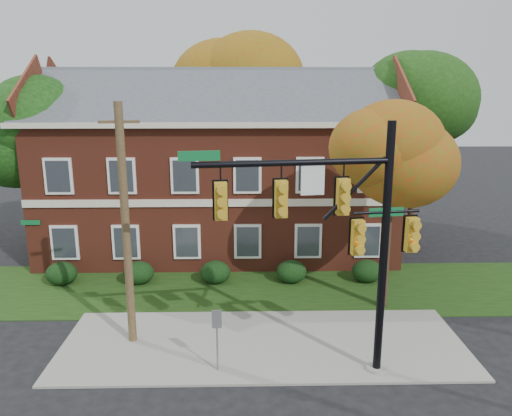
{
  "coord_description": "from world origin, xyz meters",
  "views": [
    {
      "loc": [
        -0.59,
        -14.84,
        8.8
      ],
      "look_at": [
        -0.21,
        3.0,
        4.45
      ],
      "focal_mm": 35.0,
      "sensor_mm": 36.0,
      "label": 1
    }
  ],
  "objects_px": {
    "hedge_center": "(215,272)",
    "tree_near_right": "(399,145)",
    "tree_left_rear": "(25,130)",
    "hedge_right": "(291,272)",
    "apartment_building": "(219,159)",
    "hedge_left": "(139,273)",
    "traffic_signal": "(339,226)",
    "sign_post": "(217,331)",
    "hedge_far_right": "(367,271)",
    "tree_far_rear": "(244,86)",
    "utility_pole": "(126,227)",
    "hedge_far_left": "(62,273)",
    "tree_right_rear": "(426,99)"
  },
  "relations": [
    {
      "from": "hedge_far_right",
      "to": "tree_far_rear",
      "type": "bearing_deg",
      "value": 113.37
    },
    {
      "from": "hedge_left",
      "to": "hedge_far_right",
      "type": "bearing_deg",
      "value": 0.0
    },
    {
      "from": "tree_near_right",
      "to": "tree_left_rear",
      "type": "distance_m",
      "value": 18.33
    },
    {
      "from": "tree_near_right",
      "to": "hedge_left",
      "type": "bearing_deg",
      "value": 165.19
    },
    {
      "from": "tree_left_rear",
      "to": "sign_post",
      "type": "xyz_separation_m",
      "value": [
        10.23,
        -11.54,
        -5.23
      ]
    },
    {
      "from": "tree_left_rear",
      "to": "tree_right_rear",
      "type": "xyz_separation_m",
      "value": [
        21.05,
        1.97,
        1.44
      ]
    },
    {
      "from": "traffic_signal",
      "to": "utility_pole",
      "type": "height_order",
      "value": "utility_pole"
    },
    {
      "from": "hedge_left",
      "to": "tree_left_rear",
      "type": "height_order",
      "value": "tree_left_rear"
    },
    {
      "from": "hedge_far_right",
      "to": "sign_post",
      "type": "bearing_deg",
      "value": -131.3
    },
    {
      "from": "tree_left_rear",
      "to": "tree_far_rear",
      "type": "relative_size",
      "value": 0.77
    },
    {
      "from": "tree_left_rear",
      "to": "hedge_right",
      "type": "bearing_deg",
      "value": -17.37
    },
    {
      "from": "apartment_building",
      "to": "hedge_left",
      "type": "height_order",
      "value": "apartment_building"
    },
    {
      "from": "hedge_far_right",
      "to": "hedge_right",
      "type": "bearing_deg",
      "value": 180.0
    },
    {
      "from": "hedge_right",
      "to": "hedge_far_left",
      "type": "bearing_deg",
      "value": 180.0
    },
    {
      "from": "hedge_right",
      "to": "traffic_signal",
      "type": "bearing_deg",
      "value": -85.37
    },
    {
      "from": "tree_far_rear",
      "to": "sign_post",
      "type": "relative_size",
      "value": 5.41
    },
    {
      "from": "tree_far_rear",
      "to": "apartment_building",
      "type": "bearing_deg",
      "value": -99.71
    },
    {
      "from": "hedge_center",
      "to": "utility_pole",
      "type": "relative_size",
      "value": 0.17
    },
    {
      "from": "hedge_far_left",
      "to": "utility_pole",
      "type": "height_order",
      "value": "utility_pole"
    },
    {
      "from": "tree_near_right",
      "to": "tree_far_rear",
      "type": "relative_size",
      "value": 0.74
    },
    {
      "from": "tree_right_rear",
      "to": "traffic_signal",
      "type": "xyz_separation_m",
      "value": [
        -7.19,
        -13.81,
        -3.23
      ]
    },
    {
      "from": "hedge_center",
      "to": "tree_near_right",
      "type": "relative_size",
      "value": 0.16
    },
    {
      "from": "tree_right_rear",
      "to": "hedge_center",
      "type": "bearing_deg",
      "value": -151.63
    },
    {
      "from": "hedge_center",
      "to": "tree_far_rear",
      "type": "relative_size",
      "value": 0.12
    },
    {
      "from": "tree_left_rear",
      "to": "sign_post",
      "type": "height_order",
      "value": "tree_left_rear"
    },
    {
      "from": "tree_far_rear",
      "to": "tree_left_rear",
      "type": "bearing_deg",
      "value": -141.03
    },
    {
      "from": "sign_post",
      "to": "apartment_building",
      "type": "bearing_deg",
      "value": 88.72
    },
    {
      "from": "hedge_far_right",
      "to": "tree_far_rear",
      "type": "distance_m",
      "value": 16.51
    },
    {
      "from": "apartment_building",
      "to": "tree_near_right",
      "type": "xyz_separation_m",
      "value": [
        7.22,
        -8.09,
        1.68
      ]
    },
    {
      "from": "utility_pole",
      "to": "tree_near_right",
      "type": "bearing_deg",
      "value": 7.86
    },
    {
      "from": "hedge_center",
      "to": "sign_post",
      "type": "relative_size",
      "value": 0.66
    },
    {
      "from": "hedge_right",
      "to": "traffic_signal",
      "type": "relative_size",
      "value": 0.18
    },
    {
      "from": "tree_near_right",
      "to": "hedge_center",
      "type": "bearing_deg",
      "value": 158.58
    },
    {
      "from": "hedge_far_left",
      "to": "hedge_left",
      "type": "distance_m",
      "value": 3.5
    },
    {
      "from": "tree_far_rear",
      "to": "utility_pole",
      "type": "bearing_deg",
      "value": -102.04
    },
    {
      "from": "tree_left_rear",
      "to": "tree_right_rear",
      "type": "bearing_deg",
      "value": 5.36
    },
    {
      "from": "tree_far_rear",
      "to": "traffic_signal",
      "type": "relative_size",
      "value": 1.46
    },
    {
      "from": "hedge_center",
      "to": "tree_left_rear",
      "type": "height_order",
      "value": "tree_left_rear"
    },
    {
      "from": "tree_near_right",
      "to": "hedge_right",
      "type": "bearing_deg",
      "value": 142.72
    },
    {
      "from": "hedge_right",
      "to": "traffic_signal",
      "type": "height_order",
      "value": "traffic_signal"
    },
    {
      "from": "sign_post",
      "to": "tree_right_rear",
      "type": "bearing_deg",
      "value": 47.78
    },
    {
      "from": "tree_left_rear",
      "to": "utility_pole",
      "type": "bearing_deg",
      "value": -53.25
    },
    {
      "from": "apartment_building",
      "to": "hedge_left",
      "type": "relative_size",
      "value": 13.43
    },
    {
      "from": "tree_near_right",
      "to": "sign_post",
      "type": "xyz_separation_m",
      "value": [
        -6.72,
        -4.56,
        -5.22
      ]
    },
    {
      "from": "tree_left_rear",
      "to": "tree_right_rear",
      "type": "relative_size",
      "value": 0.84
    },
    {
      "from": "hedge_far_right",
      "to": "tree_near_right",
      "type": "height_order",
      "value": "tree_near_right"
    },
    {
      "from": "utility_pole",
      "to": "sign_post",
      "type": "xyz_separation_m",
      "value": [
        3.11,
        -1.99,
        -2.8
      ]
    },
    {
      "from": "hedge_far_right",
      "to": "tree_far_rear",
      "type": "relative_size",
      "value": 0.12
    },
    {
      "from": "utility_pole",
      "to": "apartment_building",
      "type": "bearing_deg",
      "value": 69.47
    },
    {
      "from": "hedge_far_left",
      "to": "hedge_far_right",
      "type": "height_order",
      "value": "same"
    }
  ]
}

